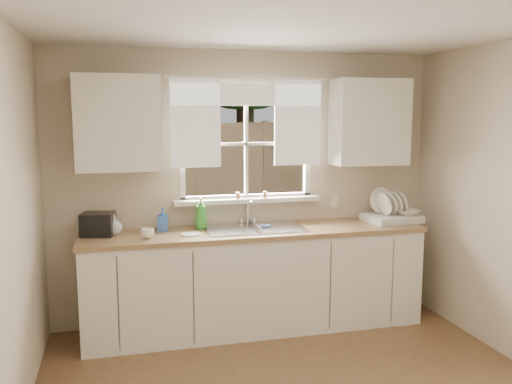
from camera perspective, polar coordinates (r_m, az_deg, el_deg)
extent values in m
cube|color=beige|center=(5.20, -0.96, -6.84)|extent=(3.60, 0.02, 1.15)
cube|color=beige|center=(5.04, -1.01, 12.75)|extent=(3.60, 0.02, 0.35)
cube|color=beige|center=(4.90, -14.84, 4.71)|extent=(1.20, 0.02, 1.00)
cube|color=beige|center=(5.44, 11.46, 5.14)|extent=(1.20, 0.02, 1.00)
cube|color=silver|center=(3.17, 7.85, 18.59)|extent=(3.60, 4.00, 0.02)
cube|color=white|center=(5.10, -1.03, -0.54)|extent=(1.30, 0.06, 0.05)
cube|color=white|center=(5.05, -1.06, 10.75)|extent=(1.30, 0.06, 0.05)
cube|color=white|center=(4.95, -7.85, 4.94)|extent=(0.05, 0.06, 1.05)
cube|color=white|center=(5.22, 5.40, 5.14)|extent=(0.05, 0.06, 1.05)
cube|color=white|center=(5.05, -1.05, 5.08)|extent=(0.03, 0.04, 1.00)
cube|color=white|center=(5.05, -1.05, 5.08)|extent=(1.20, 0.04, 0.03)
cube|color=white|center=(5.05, -0.87, -0.86)|extent=(1.38, 0.14, 0.04)
cylinder|color=white|center=(4.98, -0.85, 11.94)|extent=(1.50, 0.02, 0.02)
cube|color=white|center=(4.89, -6.39, 7.27)|extent=(0.45, 0.02, 0.80)
cube|color=white|center=(5.11, 4.42, 7.33)|extent=(0.45, 0.02, 0.80)
cube|color=white|center=(4.98, -0.87, 10.21)|extent=(1.40, 0.02, 0.20)
cube|color=white|center=(4.94, -0.09, -9.34)|extent=(3.00, 0.62, 0.87)
cube|color=#95744A|center=(4.83, -0.09, -4.19)|extent=(3.04, 0.65, 0.04)
cube|color=white|center=(4.71, -14.33, 7.04)|extent=(0.70, 0.33, 0.80)
cube|color=white|center=(5.25, 11.86, 7.21)|extent=(0.70, 0.33, 0.80)
cube|color=beige|center=(5.35, 8.27, -0.97)|extent=(0.08, 0.01, 0.12)
cylinder|color=brown|center=(5.00, -1.94, -0.38)|extent=(0.04, 0.04, 0.06)
cylinder|color=brown|center=(5.06, 0.94, -0.27)|extent=(0.04, 0.04, 0.06)
cube|color=#335421|center=(10.14, -7.54, -2.93)|extent=(20.00, 10.00, 0.02)
cube|color=#826147|center=(8.04, -5.94, 0.83)|extent=(8.00, 0.10, 1.80)
cube|color=maroon|center=(11.42, -14.56, 3.79)|extent=(3.00, 3.00, 2.20)
cube|color=black|center=(11.40, -14.79, 10.06)|extent=(3.20, 3.20, 0.30)
cylinder|color=#423021|center=(11.19, -1.14, 6.53)|extent=(0.36, 0.36, 3.20)
sphere|color=#214716|center=(11.38, -1.18, 18.70)|extent=(4.00, 4.00, 4.00)
cube|color=#B7B7BC|center=(4.87, -0.18, -4.80)|extent=(0.84, 0.46, 0.18)
cube|color=#B7B7BC|center=(4.85, -0.18, -3.82)|extent=(0.88, 0.50, 0.01)
cube|color=#B7B7BC|center=(4.85, -0.18, -4.11)|extent=(0.02, 0.41, 0.14)
cylinder|color=silver|center=(5.07, -0.87, -2.09)|extent=(0.03, 0.03, 0.22)
cylinder|color=silver|center=(4.97, -0.66, -1.00)|extent=(0.02, 0.18, 0.02)
sphere|color=silver|center=(5.07, -1.53, -3.01)|extent=(0.05, 0.05, 0.05)
sphere|color=silver|center=(5.10, -0.21, -2.95)|extent=(0.05, 0.05, 0.05)
cube|color=silver|center=(5.33, 14.10, -2.68)|extent=(0.53, 0.43, 0.07)
cylinder|color=white|center=(5.38, 13.08, -0.88)|extent=(0.27, 0.11, 0.25)
cylinder|color=white|center=(5.25, 13.35, -1.23)|extent=(0.10, 0.23, 0.22)
cylinder|color=white|center=(5.28, 13.89, -1.19)|extent=(0.10, 0.23, 0.22)
cylinder|color=white|center=(5.32, 14.41, -1.14)|extent=(0.10, 0.23, 0.22)
cylinder|color=white|center=(5.35, 14.93, -1.10)|extent=(0.10, 0.23, 0.22)
imported|color=white|center=(5.34, 15.63, -2.07)|extent=(0.24, 0.24, 0.05)
imported|color=#328C2E|center=(4.85, -5.81, -2.22)|extent=(0.12, 0.12, 0.28)
imported|color=#2F60B3|center=(4.81, -9.80, -2.84)|extent=(0.10, 0.11, 0.21)
imported|color=beige|center=(4.76, -14.75, -3.32)|extent=(0.14, 0.14, 0.18)
cylinder|color=white|center=(4.63, -6.83, -4.44)|extent=(0.17, 0.17, 0.01)
imported|color=white|center=(4.55, -11.36, -4.31)|extent=(0.14, 0.14, 0.09)
cube|color=black|center=(4.76, -16.29, -3.25)|extent=(0.30, 0.28, 0.19)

